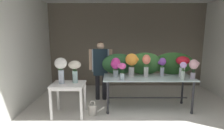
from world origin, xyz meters
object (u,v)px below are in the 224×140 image
florist (101,65)px  watering_can (94,110)px  vase_crimson_tulips (184,63)px  vase_blush_snapdragons (195,67)px  side_table_white (69,88)px  vase_violet_carnations (163,65)px  vase_fuchsia_lilies (123,70)px  vase_sunset_hydrangea (132,62)px  vase_white_roses_tall (62,67)px  vase_magenta_roses (116,66)px  vase_cream_lisianthus_tall (76,68)px  vase_coral_stock (147,64)px  display_table_glass (149,82)px  vase_lilac_ranunculus (184,70)px

florist → watering_can: size_ratio=4.53×
vase_crimson_tulips → vase_blush_snapdragons: (0.17, -0.22, -0.05)m
side_table_white → vase_violet_carnations: vase_violet_carnations is taller
vase_crimson_tulips → vase_fuchsia_lilies: (-1.46, -0.33, -0.09)m
side_table_white → vase_sunset_hydrangea: bearing=16.7°
vase_sunset_hydrangea → vase_white_roses_tall: bearing=-164.8°
florist → vase_magenta_roses: 0.78m
vase_magenta_roses → vase_white_roses_tall: bearing=-163.3°
vase_violet_carnations → vase_crimson_tulips: 0.47m
vase_crimson_tulips → vase_cream_lisianthus_tall: (-2.50, -0.33, -0.06)m
vase_coral_stock → vase_blush_snapdragons: size_ratio=1.20×
vase_fuchsia_lilies → vase_sunset_hydrangea: size_ratio=0.69×
display_table_glass → vase_violet_carnations: (0.35, 0.11, 0.38)m
side_table_white → vase_white_roses_tall: bearing=179.9°
vase_white_roses_tall → watering_can: (0.68, -0.03, -0.97)m
vase_violet_carnations → side_table_white: bearing=-167.7°
florist → vase_violet_carnations: (1.52, -0.55, 0.07)m
side_table_white → watering_can: bearing=-3.2°
vase_violet_carnations → vase_crimson_tulips: vase_crimson_tulips is taller
vase_lilac_ranunculus → vase_white_roses_tall: (-2.68, -0.07, 0.07)m
vase_violet_carnations → vase_blush_snapdragons: 0.70m
vase_coral_stock → vase_cream_lisianthus_tall: 1.66m
side_table_white → vase_lilac_ranunculus: bearing=1.5°
vase_violet_carnations → vase_sunset_hydrangea: bearing=-176.5°
vase_magenta_roses → vase_white_roses_tall: size_ratio=0.81×
vase_lilac_ranunculus → vase_violet_carnations: bearing=130.9°
vase_sunset_hydrangea → vase_magenta_roses: bearing=-169.6°
side_table_white → vase_coral_stock: vase_coral_stock is taller
side_table_white → vase_cream_lisianthus_tall: 0.46m
vase_crimson_tulips → watering_can: 2.37m
vase_white_roses_tall → vase_sunset_hydrangea: bearing=15.2°
vase_crimson_tulips → vase_white_roses_tall: size_ratio=0.85×
vase_crimson_tulips → vase_magenta_roses: vase_crimson_tulips is taller
side_table_white → vase_violet_carnations: (2.18, 0.48, 0.43)m
vase_violet_carnations → vase_cream_lisianthus_tall: bearing=-168.5°
vase_crimson_tulips → display_table_glass: bearing=-177.8°
florist → vase_crimson_tulips: florist is taller
side_table_white → watering_can: 0.74m
vase_fuchsia_lilies → vase_magenta_roses: size_ratio=0.83×
vase_blush_snapdragons → vase_white_roses_tall: (-2.96, -0.18, 0.02)m
vase_lilac_ranunculus → vase_sunset_hydrangea: size_ratio=0.73×
side_table_white → vase_crimson_tulips: (2.64, 0.39, 0.49)m
side_table_white → vase_lilac_ranunculus: 2.57m
side_table_white → vase_crimson_tulips: vase_crimson_tulips is taller
side_table_white → vase_coral_stock: 1.87m
side_table_white → vase_cream_lisianthus_tall: (0.15, 0.06, 0.43)m
florist → watering_can: bearing=-96.7°
florist → vase_blush_snapdragons: bearing=-21.4°
vase_violet_carnations → vase_white_roses_tall: 2.38m
side_table_white → vase_fuchsia_lilies: bearing=3.2°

